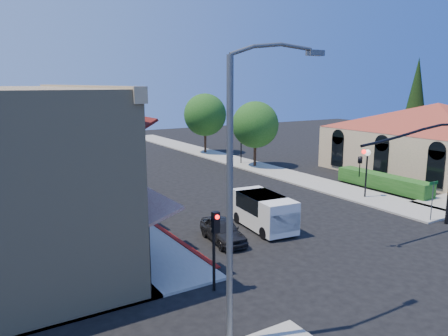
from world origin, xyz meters
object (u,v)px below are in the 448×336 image
lamppost_left_far (74,155)px  cobra_streetlight (240,183)px  secondary_signal (215,236)px  lamppost_right_near (367,161)px  parked_car_c (111,170)px  street_tree_a (255,125)px  lamppost_right_far (241,138)px  parked_car_b (133,195)px  parked_car_a (223,230)px  signal_mast_arm (431,159)px  white_van (264,210)px  parked_car_d (95,169)px  conifer_far (416,100)px  street_tree_b (205,115)px  street_name_sign (433,195)px  lamppost_left_near (141,192)px

lamppost_left_far → cobra_streetlight: bearing=-91.5°
secondary_signal → cobra_streetlight: size_ratio=0.36×
lamppost_right_near → parked_car_c: size_ratio=0.84×
street_tree_a → lamppost_right_near: (-0.30, -14.00, -1.46)m
street_tree_a → lamppost_right_far: (-0.30, 2.00, -1.46)m
lamppost_right_far → parked_car_b: bearing=-150.1°
lamppost_left_far → lamppost_right_near: size_ratio=1.00×
parked_car_a → parked_car_c: size_ratio=0.86×
lamppost_right_far → parked_car_a: (-13.30, -18.00, -2.11)m
lamppost_left_far → lamppost_right_near: (17.00, -14.00, 0.00)m
street_tree_a → parked_car_b: size_ratio=1.69×
lamppost_right_far → parked_car_a: 22.48m
signal_mast_arm → white_van: bearing=146.5°
cobra_streetlight → parked_car_d: 28.56m
lamppost_left_far → conifer_far: bearing=-6.3°
street_tree_a → lamppost_left_far: bearing=180.0°
street_tree_b → cobra_streetlight: size_ratio=0.75×
street_name_sign → lamppost_left_far: lamppost_left_far is taller
secondary_signal → white_van: size_ratio=0.72×
lamppost_right_near → signal_mast_arm: bearing=-112.1°
secondary_signal → parked_car_c: bearing=82.3°
conifer_far → parked_car_b: size_ratio=2.87×
lamppost_left_near → parked_car_c: (3.70, 17.00, -2.12)m
secondary_signal → lamppost_right_far: 27.98m
parked_car_c → parked_car_b: bearing=-103.4°
parked_car_a → parked_car_d: bearing=100.5°
street_tree_a → parked_car_c: street_tree_a is taller
street_tree_b → cobra_streetlight: 38.45m
conifer_far → street_tree_b: size_ratio=1.57×
secondary_signal → signal_mast_arm: bearing=0.4°
lamppost_right_far → parked_car_c: 13.51m
lamppost_left_near → parked_car_d: 18.31m
parked_car_a → lamppost_right_far: bearing=60.9°
street_tree_a → lamppost_left_near: street_tree_a is taller
cobra_streetlight → lamppost_left_far: (0.65, 24.00, -2.53)m
street_tree_b → parked_car_a: bearing=-117.6°
street_tree_b → parked_car_d: (-14.69, -6.00, -3.88)m
secondary_signal → lamppost_right_near: lamppost_right_near is taller
street_name_sign → street_tree_a: bearing=86.2°
cobra_streetlight → street_tree_a: bearing=53.2°
white_van → street_name_sign: bearing=-25.1°
lamppost_right_near → lamppost_left_far: bearing=140.5°
conifer_far → street_tree_b: 23.83m
conifer_far → parked_car_a: conifer_far is taller
street_name_sign → lamppost_left_far: 25.48m
cobra_streetlight → parked_car_d: cobra_streetlight is taller
cobra_streetlight → parked_car_c: bearing=80.9°
conifer_far → parked_car_a: 35.39m
parked_car_b → signal_mast_arm: bearing=-57.3°
signal_mast_arm → lamppost_left_far: bearing=125.0°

